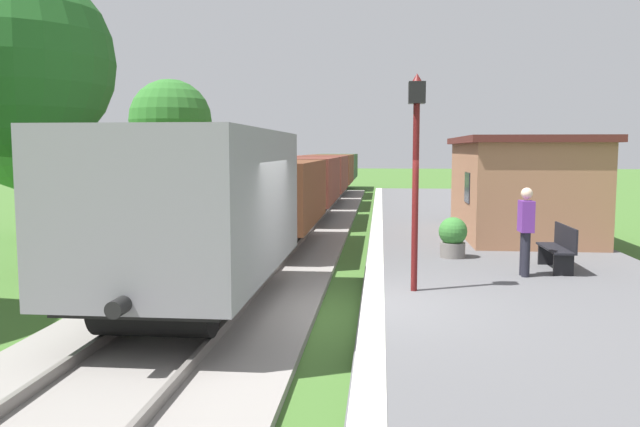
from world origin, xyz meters
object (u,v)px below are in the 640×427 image
(bench_near_hut, at_px, (559,247))
(tree_trackside_far, at_px, (28,138))
(freight_train, at_px, (309,180))
(tree_trackside_mid, at_px, (15,62))
(tree_field_left, at_px, (170,121))
(person_waiting, at_px, (526,228))
(lamp_post_near, at_px, (416,142))
(potted_planter, at_px, (453,237))
(bench_down_platform, at_px, (482,205))
(station_hut, at_px, (520,186))

(bench_near_hut, distance_m, tree_trackside_far, 15.22)
(freight_train, relative_size, tree_trackside_far, 8.50)
(tree_trackside_mid, xyz_separation_m, tree_field_left, (-1.26, 13.58, -0.63))
(bench_near_hut, height_order, person_waiting, person_waiting)
(freight_train, relative_size, lamp_post_near, 10.59)
(tree_trackside_mid, bearing_deg, potted_planter, 8.46)
(bench_down_platform, height_order, person_waiting, person_waiting)
(station_hut, xyz_separation_m, potted_planter, (-2.26, -3.75, -0.93))
(person_waiting, distance_m, tree_field_left, 18.64)
(person_waiting, xyz_separation_m, tree_field_left, (-11.77, 14.20, 2.73))
(station_hut, bearing_deg, tree_field_left, 146.80)
(bench_near_hut, xyz_separation_m, tree_trackside_far, (-14.15, 5.10, 2.29))
(tree_field_left, bearing_deg, tree_trackside_far, -100.51)
(person_waiting, bearing_deg, tree_field_left, -52.20)
(person_waiting, distance_m, lamp_post_near, 3.10)
(person_waiting, bearing_deg, tree_trackside_far, -25.37)
(tree_trackside_far, distance_m, tree_field_left, 8.59)
(freight_train, xyz_separation_m, station_hut, (6.80, -7.28, 0.20))
(bench_down_platform, bearing_deg, freight_train, 158.75)
(potted_planter, distance_m, lamp_post_near, 4.20)
(tree_trackside_mid, bearing_deg, tree_field_left, 95.29)
(bench_near_hut, height_order, potted_planter, potted_planter)
(person_waiting, relative_size, tree_field_left, 0.30)
(bench_down_platform, distance_m, tree_trackside_far, 15.10)
(tree_trackside_mid, bearing_deg, tree_trackside_far, 118.53)
(station_hut, bearing_deg, lamp_post_near, -114.53)
(person_waiting, distance_m, potted_planter, 2.36)
(lamp_post_near, bearing_deg, person_waiting, 34.10)
(potted_planter, relative_size, tree_trackside_mid, 0.14)
(potted_planter, xyz_separation_m, lamp_post_near, (-1.04, -3.49, 2.08))
(bench_down_platform, distance_m, lamp_post_near, 12.55)
(bench_down_platform, xyz_separation_m, tree_trackside_mid, (-11.34, -9.90, 3.82))
(lamp_post_near, bearing_deg, tree_trackside_mid, 165.84)
(lamp_post_near, xyz_separation_m, tree_trackside_mid, (-8.32, 2.10, 1.74))
(bench_down_platform, height_order, tree_field_left, tree_field_left)
(bench_near_hut, height_order, bench_down_platform, same)
(freight_train, xyz_separation_m, tree_trackside_far, (-7.65, -7.25, 1.56))
(bench_near_hut, relative_size, tree_trackside_far, 0.33)
(station_hut, xyz_separation_m, tree_trackside_mid, (-11.63, -5.15, 2.88))
(potted_planter, xyz_separation_m, tree_trackside_far, (-12.18, 3.79, 2.29))
(freight_train, distance_m, person_waiting, 14.24)
(bench_down_platform, xyz_separation_m, tree_field_left, (-12.60, 3.68, 3.19))
(station_hut, relative_size, tree_trackside_mid, 0.88)
(station_hut, distance_m, lamp_post_near, 8.05)
(person_waiting, bearing_deg, lamp_post_near, 32.25)
(bench_down_platform, xyz_separation_m, tree_trackside_far, (-14.15, -4.72, 2.29))
(person_waiting, distance_m, tree_trackside_mid, 11.05)
(station_hut, relative_size, lamp_post_near, 1.57)
(person_waiting, height_order, potted_planter, person_waiting)
(bench_near_hut, distance_m, tree_field_left, 18.73)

